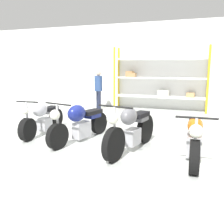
# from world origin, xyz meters

# --- Properties ---
(ground_plane) EXTENTS (30.00, 30.00, 0.00)m
(ground_plane) POSITION_xyz_m (0.00, 0.00, 0.00)
(ground_plane) COLOR silver
(back_wall) EXTENTS (30.00, 0.08, 3.60)m
(back_wall) POSITION_xyz_m (0.00, 5.49, 1.80)
(back_wall) COLOR white
(back_wall) RESTS_ON ground_plane
(shelving_rack) EXTENTS (3.81, 0.63, 2.58)m
(shelving_rack) POSITION_xyz_m (0.29, 5.13, 1.26)
(shelving_rack) COLOR gold
(shelving_rack) RESTS_ON ground_plane
(motorcycle_silver) EXTENTS (0.60, 1.97, 0.97)m
(motorcycle_silver) POSITION_xyz_m (-1.94, 0.30, 0.42)
(motorcycle_silver) COLOR black
(motorcycle_silver) RESTS_ON ground_plane
(motorcycle_blue) EXTENTS (0.82, 2.09, 1.02)m
(motorcycle_blue) POSITION_xyz_m (-0.70, 0.05, 0.47)
(motorcycle_blue) COLOR black
(motorcycle_blue) RESTS_ON ground_plane
(motorcycle_grey) EXTENTS (0.77, 2.09, 1.08)m
(motorcycle_grey) POSITION_xyz_m (0.67, -0.25, 0.49)
(motorcycle_grey) COLOR black
(motorcycle_grey) RESTS_ON ground_plane
(motorcycle_orange) EXTENTS (0.68, 2.07, 0.98)m
(motorcycle_orange) POSITION_xyz_m (1.95, -0.25, 0.41)
(motorcycle_orange) COLOR black
(motorcycle_orange) RESTS_ON ground_plane
(person_browsing) EXTENTS (0.45, 0.45, 1.61)m
(person_browsing) POSITION_xyz_m (-2.03, 4.26, 0.94)
(person_browsing) COLOR #1E2338
(person_browsing) RESTS_ON ground_plane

